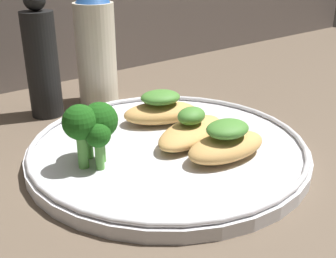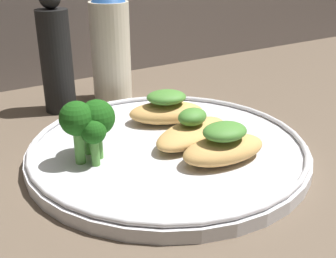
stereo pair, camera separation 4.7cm
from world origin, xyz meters
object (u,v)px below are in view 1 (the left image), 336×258
(plate, at_px, (168,148))
(sauce_bottle, at_px, (96,46))
(pepper_grinder, at_px, (42,60))
(broccoli_bunch, at_px, (91,126))

(plate, height_order, sauce_bottle, sauce_bottle)
(plate, distance_m, pepper_grinder, 0.23)
(pepper_grinder, bearing_deg, broccoli_bunch, -100.02)
(broccoli_bunch, relative_size, sauce_bottle, 0.37)
(broccoli_bunch, xyz_separation_m, pepper_grinder, (0.03, 0.19, 0.02))
(broccoli_bunch, distance_m, pepper_grinder, 0.20)
(pepper_grinder, bearing_deg, plate, -75.66)
(sauce_bottle, bearing_deg, broccoli_bunch, -121.49)
(plate, relative_size, pepper_grinder, 1.83)
(broccoli_bunch, distance_m, sauce_bottle, 0.23)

